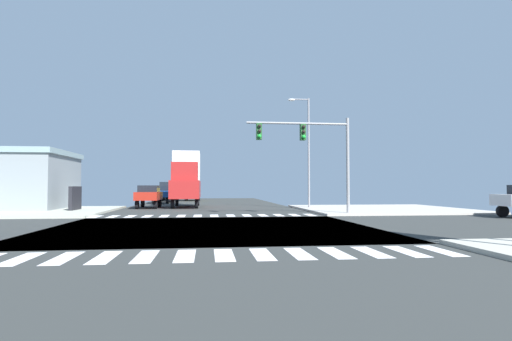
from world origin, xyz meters
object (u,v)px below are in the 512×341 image
box_truck_middle_1 (186,178)px  suv_farside_1 (193,190)px  street_lamp (306,143)px  sedan_leading_2 (162,193)px  traffic_signal_mast (308,143)px  suv_trailing_2 (168,190)px  pickup_crossing_2 (172,190)px  sedan_outer_3 (149,195)px

box_truck_middle_1 → suv_farside_1: bearing=-90.0°
street_lamp → sedan_leading_2: 18.63m
street_lamp → traffic_signal_mast: bearing=-102.7°
box_truck_middle_1 → suv_trailing_2: bearing=-78.8°
suv_farside_1 → suv_trailing_2: bearing=16.7°
pickup_crossing_2 → sedan_outer_3: pickup_crossing_2 is taller
box_truck_middle_1 → sedan_outer_3: bearing=26.2°
street_lamp → suv_farside_1: 23.00m
pickup_crossing_2 → traffic_signal_mast: bearing=108.8°
suv_farside_1 → sedan_outer_3: (-3.00, -17.58, -0.28)m
box_truck_middle_1 → sedan_outer_3: (-3.00, -1.48, -1.45)m
pickup_crossing_2 → sedan_leading_2: pickup_crossing_2 is taller
sedan_leading_2 → box_truck_middle_1: 9.22m
traffic_signal_mast → sedan_leading_2: (-11.05, 20.23, -3.41)m
street_lamp → box_truck_middle_1: 10.98m
suv_trailing_2 → sedan_outer_3: (0.00, -16.68, -0.28)m
street_lamp → pickup_crossing_2: 28.47m
street_lamp → sedan_outer_3: 13.66m
traffic_signal_mast → suv_trailing_2: size_ratio=1.42×
sedan_outer_3 → suv_trailing_2: bearing=-90.0°
sedan_leading_2 → box_truck_middle_1: size_ratio=0.60×
street_lamp → suv_farside_1: street_lamp is taller
suv_trailing_2 → pickup_crossing_2: bearing=-90.0°
box_truck_middle_1 → sedan_outer_3: 3.64m
traffic_signal_mast → pickup_crossing_2: traffic_signal_mast is taller
box_truck_middle_1 → street_lamp: bearing=155.6°
pickup_crossing_2 → street_lamp: bearing=116.8°
traffic_signal_mast → box_truck_middle_1: (-8.05, 11.63, -1.96)m
pickup_crossing_2 → sedan_leading_2: bearing=90.0°
traffic_signal_mast → pickup_crossing_2: size_ratio=1.28×
traffic_signal_mast → box_truck_middle_1: 14.28m
traffic_signal_mast → pickup_crossing_2: bearing=108.8°
pickup_crossing_2 → sedan_outer_3: 22.26m
suv_trailing_2 → sedan_outer_3: 16.68m
sedan_leading_2 → suv_trailing_2: (-0.00, 6.60, 0.28)m
suv_trailing_2 → box_truck_middle_1: size_ratio=0.64×
traffic_signal_mast → suv_trailing_2: 29.19m
sedan_leading_2 → sedan_outer_3: bearing=90.0°
traffic_signal_mast → box_truck_middle_1: bearing=124.7°
street_lamp → sedan_outer_3: (-12.69, 2.92, -4.14)m
traffic_signal_mast → suv_farside_1: 29.05m
street_lamp → suv_trailing_2: bearing=122.9°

